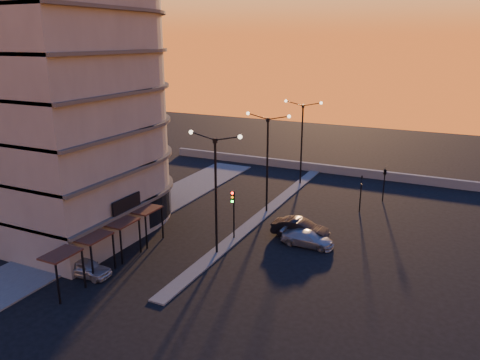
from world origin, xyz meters
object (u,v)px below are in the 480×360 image
object	(u,v)px
car_sedan	(300,229)
traffic_light_main	(233,207)
streetlamp_mid	(267,155)
car_wagon	(308,238)
car_hatchback	(86,268)

from	to	relation	value
car_sedan	traffic_light_main	bearing A→B (deg)	120.62
streetlamp_mid	car_wagon	size ratio (longest dim) A/B	2.23
car_hatchback	car_wagon	bearing A→B (deg)	-50.81
car_sedan	car_wagon	world-z (taller)	car_sedan
traffic_light_main	car_hatchback	size ratio (longest dim) A/B	1.16
car_hatchback	streetlamp_mid	bearing A→B (deg)	-24.58
streetlamp_mid	car_wagon	world-z (taller)	streetlamp_mid
car_hatchback	car_sedan	xyz separation A→B (m)	(11.30, 12.80, 0.16)
car_hatchback	car_sedan	distance (m)	17.08
traffic_light_main	car_hatchback	bearing A→B (deg)	-123.11
streetlamp_mid	traffic_light_main	world-z (taller)	streetlamp_mid
streetlamp_mid	traffic_light_main	bearing A→B (deg)	-90.00
car_hatchback	car_wagon	size ratio (longest dim) A/B	0.86
streetlamp_mid	car_sedan	size ratio (longest dim) A/B	2.01
traffic_light_main	streetlamp_mid	bearing A→B (deg)	90.00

